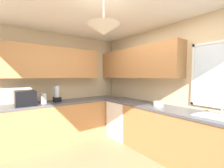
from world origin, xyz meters
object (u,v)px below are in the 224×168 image
Objects in this scene: dishwasher at (123,119)px; blender_appliance at (57,95)px; microwave at (25,98)px; kettle at (44,98)px; bowl at (158,104)px; sink_assembly at (218,116)px.

blender_appliance reaches higher than dishwasher.
microwave is 2.21× the size of kettle.
dishwasher is 4.59× the size of bowl.
dishwasher is at bearing 64.75° from blender_appliance.
kettle is 1.15× the size of bowl.
microwave is (-0.66, -2.03, 0.62)m from dishwasher.
bowl is (-0.99, -0.01, 0.03)m from sink_assembly.
microwave is 0.35m from kettle.
microwave is 2.54× the size of bowl.
sink_assembly reaches higher than dishwasher.
kettle is (0.02, 0.34, -0.04)m from microwave.
bowl is at bearing 40.83° from blender_appliance.
microwave is at bearing -142.03° from sink_assembly.
sink_assembly reaches higher than bowl.
bowl is 0.53× the size of blender_appliance.
bowl is at bearing -179.59° from sink_assembly.
blender_appliance reaches higher than microwave.
microwave is at bearing -90.00° from blender_appliance.
bowl is (1.63, 1.72, -0.06)m from kettle.
microwave is 1.33× the size of blender_appliance.
blender_appliance is (0.00, 0.63, 0.02)m from microwave.
kettle is at bearing -146.76° from sink_assembly.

